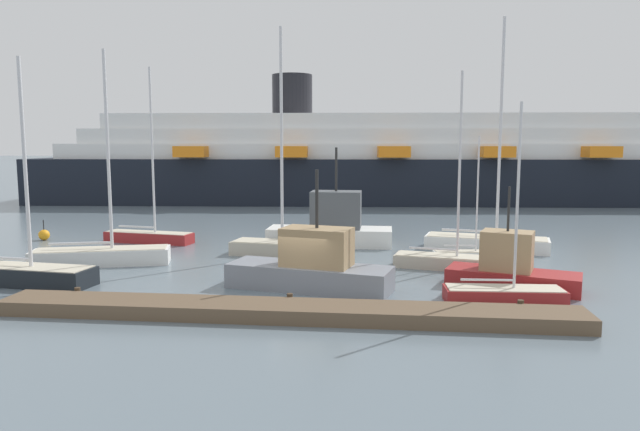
{
  "coord_description": "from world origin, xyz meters",
  "views": [
    {
      "loc": [
        3.61,
        -24.83,
        6.54
      ],
      "look_at": [
        0.0,
        8.37,
        2.43
      ],
      "focal_mm": 32.38,
      "sensor_mm": 36.0,
      "label": 1
    }
  ],
  "objects_px": {
    "sailboat_3": "(291,245)",
    "sailboat_7": "(504,293)",
    "sailboat_0": "(470,253)",
    "sailboat_4": "(21,272)",
    "channel_buoy_0": "(44,235)",
    "sailboat_1": "(102,254)",
    "sailboat_5": "(448,259)",
    "sailboat_6": "(487,240)",
    "sailboat_2": "(149,234)",
    "cruise_ship": "(433,162)",
    "fishing_boat_0": "(332,226)",
    "fishing_boat_2": "(510,268)",
    "fishing_boat_1": "(312,267)"
  },
  "relations": [
    {
      "from": "sailboat_5",
      "to": "fishing_boat_2",
      "type": "xyz_separation_m",
      "value": [
        2.34,
        -3.99,
        0.44
      ]
    },
    {
      "from": "sailboat_7",
      "to": "channel_buoy_0",
      "type": "relative_size",
      "value": 5.87
    },
    {
      "from": "fishing_boat_0",
      "to": "sailboat_7",
      "type": "bearing_deg",
      "value": -57.05
    },
    {
      "from": "sailboat_7",
      "to": "fishing_boat_0",
      "type": "bearing_deg",
      "value": 119.77
    },
    {
      "from": "sailboat_3",
      "to": "sailboat_7",
      "type": "relative_size",
      "value": 1.6
    },
    {
      "from": "sailboat_0",
      "to": "sailboat_3",
      "type": "distance_m",
      "value": 10.36
    },
    {
      "from": "sailboat_2",
      "to": "cruise_ship",
      "type": "distance_m",
      "value": 37.66
    },
    {
      "from": "sailboat_0",
      "to": "fishing_boat_0",
      "type": "distance_m",
      "value": 9.2
    },
    {
      "from": "sailboat_3",
      "to": "cruise_ship",
      "type": "bearing_deg",
      "value": -99.28
    },
    {
      "from": "sailboat_0",
      "to": "sailboat_2",
      "type": "bearing_deg",
      "value": 163.26
    },
    {
      "from": "sailboat_7",
      "to": "sailboat_4",
      "type": "bearing_deg",
      "value": 175.1
    },
    {
      "from": "sailboat_6",
      "to": "sailboat_2",
      "type": "bearing_deg",
      "value": -168.02
    },
    {
      "from": "sailboat_3",
      "to": "sailboat_6",
      "type": "height_order",
      "value": "sailboat_6"
    },
    {
      "from": "sailboat_2",
      "to": "channel_buoy_0",
      "type": "xyz_separation_m",
      "value": [
        -7.59,
        0.17,
        -0.21
      ]
    },
    {
      "from": "sailboat_3",
      "to": "fishing_boat_1",
      "type": "height_order",
      "value": "sailboat_3"
    },
    {
      "from": "sailboat_0",
      "to": "sailboat_4",
      "type": "height_order",
      "value": "sailboat_4"
    },
    {
      "from": "sailboat_3",
      "to": "cruise_ship",
      "type": "xyz_separation_m",
      "value": [
        11.06,
        34.3,
        3.94
      ]
    },
    {
      "from": "sailboat_6",
      "to": "fishing_boat_0",
      "type": "xyz_separation_m",
      "value": [
        -9.75,
        0.65,
        0.63
      ]
    },
    {
      "from": "sailboat_2",
      "to": "sailboat_7",
      "type": "height_order",
      "value": "sailboat_2"
    },
    {
      "from": "sailboat_5",
      "to": "fishing_boat_0",
      "type": "xyz_separation_m",
      "value": [
        -6.76,
        6.5,
        0.78
      ]
    },
    {
      "from": "sailboat_5",
      "to": "sailboat_6",
      "type": "bearing_deg",
      "value": 75.32
    },
    {
      "from": "sailboat_6",
      "to": "fishing_boat_2",
      "type": "height_order",
      "value": "sailboat_6"
    },
    {
      "from": "sailboat_3",
      "to": "fishing_boat_2",
      "type": "height_order",
      "value": "sailboat_3"
    },
    {
      "from": "sailboat_3",
      "to": "fishing_boat_2",
      "type": "relative_size",
      "value": 2.15
    },
    {
      "from": "sailboat_6",
      "to": "fishing_boat_2",
      "type": "distance_m",
      "value": 9.86
    },
    {
      "from": "fishing_boat_2",
      "to": "channel_buoy_0",
      "type": "xyz_separation_m",
      "value": [
        -29.02,
        10.27,
        -0.56
      ]
    },
    {
      "from": "sailboat_1",
      "to": "sailboat_6",
      "type": "height_order",
      "value": "sailboat_6"
    },
    {
      "from": "sailboat_2",
      "to": "sailboat_7",
      "type": "relative_size",
      "value": 1.4
    },
    {
      "from": "fishing_boat_1",
      "to": "sailboat_7",
      "type": "bearing_deg",
      "value": 3.55
    },
    {
      "from": "sailboat_1",
      "to": "fishing_boat_0",
      "type": "xyz_separation_m",
      "value": [
        12.04,
        7.56,
        0.66
      ]
    },
    {
      "from": "fishing_boat_0",
      "to": "channel_buoy_0",
      "type": "bearing_deg",
      "value": -178.93
    },
    {
      "from": "sailboat_0",
      "to": "sailboat_1",
      "type": "xyz_separation_m",
      "value": [
        -20.3,
        -3.62,
        0.25
      ]
    },
    {
      "from": "sailboat_2",
      "to": "fishing_boat_2",
      "type": "bearing_deg",
      "value": -15.74
    },
    {
      "from": "sailboat_1",
      "to": "sailboat_5",
      "type": "distance_m",
      "value": 18.83
    },
    {
      "from": "sailboat_4",
      "to": "sailboat_7",
      "type": "height_order",
      "value": "sailboat_4"
    },
    {
      "from": "sailboat_0",
      "to": "sailboat_3",
      "type": "xyz_separation_m",
      "value": [
        -10.35,
        0.04,
        0.26
      ]
    },
    {
      "from": "fishing_boat_0",
      "to": "cruise_ship",
      "type": "height_order",
      "value": "cruise_ship"
    },
    {
      "from": "sailboat_4",
      "to": "fishing_boat_1",
      "type": "xyz_separation_m",
      "value": [
        13.71,
        0.56,
        0.45
      ]
    },
    {
      "from": "fishing_boat_2",
      "to": "sailboat_5",
      "type": "bearing_deg",
      "value": -40.54
    },
    {
      "from": "sailboat_4",
      "to": "channel_buoy_0",
      "type": "relative_size",
      "value": 7.47
    },
    {
      "from": "sailboat_0",
      "to": "fishing_boat_1",
      "type": "bearing_deg",
      "value": -143.54
    },
    {
      "from": "sailboat_5",
      "to": "sailboat_2",
      "type": "bearing_deg",
      "value": 174.61
    },
    {
      "from": "sailboat_3",
      "to": "sailboat_0",
      "type": "bearing_deg",
      "value": -171.61
    },
    {
      "from": "sailboat_4",
      "to": "channel_buoy_0",
      "type": "bearing_deg",
      "value": 124.23
    },
    {
      "from": "sailboat_3",
      "to": "channel_buoy_0",
      "type": "height_order",
      "value": "sailboat_3"
    },
    {
      "from": "cruise_ship",
      "to": "sailboat_4",
      "type": "bearing_deg",
      "value": -122.21
    },
    {
      "from": "sailboat_5",
      "to": "fishing_boat_0",
      "type": "distance_m",
      "value": 9.41
    },
    {
      "from": "sailboat_5",
      "to": "fishing_boat_0",
      "type": "height_order",
      "value": "sailboat_5"
    },
    {
      "from": "sailboat_7",
      "to": "cruise_ship",
      "type": "height_order",
      "value": "cruise_ship"
    },
    {
      "from": "sailboat_0",
      "to": "cruise_ship",
      "type": "bearing_deg",
      "value": 81.85
    }
  ]
}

